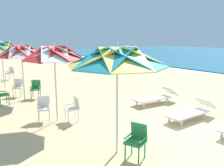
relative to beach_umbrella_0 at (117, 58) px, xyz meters
The scene contains 14 objects.
ground_plane 3.48m from the beach_umbrella_0, 83.34° to the left, with size 80.00×80.00×0.00m, color #D3B784.
beach_umbrella_0 is the anchor object (origin of this frame).
plastic_chair_0 2.00m from the beach_umbrella_0, 22.89° to the left, with size 0.57×0.59×0.87m.
beach_umbrella_1 3.09m from the beach_umbrella_0, behind, with size 2.15×2.15×2.69m.
plastic_chair_1 3.95m from the beach_umbrella_0, behind, with size 0.60×0.58×0.87m.
plastic_chair_2 3.37m from the beach_umbrella_0, behind, with size 0.51×0.53×0.87m.
beach_umbrella_2 6.58m from the beach_umbrella_0, behind, with size 2.14×2.14×2.65m.
plastic_chair_3 7.69m from the beach_umbrella_0, behind, with size 0.63×0.62×0.87m.
plastic_chair_4 6.84m from the beach_umbrella_0, behind, with size 0.63×0.61×0.87m.
plastic_chair_5 6.72m from the beach_umbrella_0, 168.70° to the right, with size 0.45×0.48×0.87m.
beach_umbrella_3 9.62m from the beach_umbrella_0, behind, with size 2.48×2.48×2.71m.
plastic_chair_7 12.55m from the beach_umbrella_0, behind, with size 0.58×0.60×0.87m.
sun_lounger_1 4.24m from the beach_umbrella_0, 94.50° to the left, with size 0.73×2.17×0.62m.
sun_lounger_2 5.28m from the beach_umbrella_0, 120.20° to the left, with size 0.90×2.21×0.62m.
Camera 1 is at (4.02, -5.98, 2.94)m, focal length 37.73 mm.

